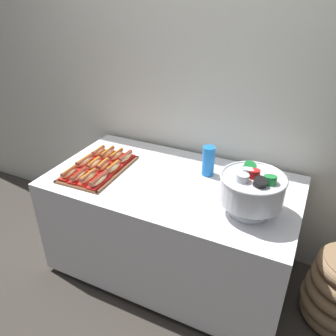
% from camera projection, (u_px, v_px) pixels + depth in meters
% --- Properties ---
extents(ground_plane, '(10.00, 10.00, 0.00)m').
position_uv_depth(ground_plane, '(172.00, 266.00, 2.51)').
color(ground_plane, '#38332D').
extents(back_wall, '(6.00, 0.10, 2.60)m').
position_uv_depth(back_wall, '(204.00, 76.00, 2.27)').
color(back_wall, beige).
rests_on(back_wall, ground_plane).
extents(buffet_table, '(1.60, 0.87, 0.75)m').
position_uv_depth(buffet_table, '(172.00, 224.00, 2.31)').
color(buffet_table, silver).
rests_on(buffet_table, ground_plane).
extents(serving_tray, '(0.35, 0.54, 0.01)m').
position_uv_depth(serving_tray, '(99.00, 169.00, 2.26)').
color(serving_tray, brown).
rests_on(serving_tray, buffet_table).
extents(hot_dog_0, '(0.06, 0.15, 0.06)m').
position_uv_depth(hot_dog_0, '(69.00, 173.00, 2.16)').
color(hot_dog_0, red).
rests_on(hot_dog_0, serving_tray).
extents(hot_dog_1, '(0.07, 0.17, 0.06)m').
position_uv_depth(hot_dog_1, '(79.00, 176.00, 2.13)').
color(hot_dog_1, '#B21414').
rests_on(hot_dog_1, serving_tray).
extents(hot_dog_2, '(0.06, 0.16, 0.06)m').
position_uv_depth(hot_dog_2, '(89.00, 177.00, 2.10)').
color(hot_dog_2, red).
rests_on(hot_dog_2, serving_tray).
extents(hot_dog_3, '(0.07, 0.18, 0.06)m').
position_uv_depth(hot_dog_3, '(99.00, 180.00, 2.08)').
color(hot_dog_3, red).
rests_on(hot_dog_3, serving_tray).
extents(hot_dog_4, '(0.07, 0.18, 0.06)m').
position_uv_depth(hot_dog_4, '(85.00, 162.00, 2.29)').
color(hot_dog_4, red).
rests_on(hot_dog_4, serving_tray).
extents(hot_dog_5, '(0.07, 0.16, 0.06)m').
position_uv_depth(hot_dog_5, '(94.00, 164.00, 2.26)').
color(hot_dog_5, red).
rests_on(hot_dog_5, serving_tray).
extents(hot_dog_6, '(0.08, 0.16, 0.06)m').
position_uv_depth(hot_dog_6, '(103.00, 166.00, 2.23)').
color(hot_dog_6, red).
rests_on(hot_dog_6, serving_tray).
extents(hot_dog_7, '(0.06, 0.16, 0.06)m').
position_uv_depth(hot_dog_7, '(113.00, 168.00, 2.21)').
color(hot_dog_7, red).
rests_on(hot_dog_7, serving_tray).
extents(hot_dog_8, '(0.06, 0.15, 0.06)m').
position_uv_depth(hot_dog_8, '(98.00, 152.00, 2.42)').
color(hot_dog_8, red).
rests_on(hot_dog_8, serving_tray).
extents(hot_dog_9, '(0.06, 0.17, 0.06)m').
position_uv_depth(hot_dog_9, '(107.00, 154.00, 2.39)').
color(hot_dog_9, red).
rests_on(hot_dog_9, serving_tray).
extents(hot_dog_10, '(0.06, 0.16, 0.06)m').
position_uv_depth(hot_dog_10, '(116.00, 156.00, 2.37)').
color(hot_dog_10, red).
rests_on(hot_dog_10, serving_tray).
extents(hot_dog_11, '(0.06, 0.17, 0.06)m').
position_uv_depth(hot_dog_11, '(125.00, 158.00, 2.34)').
color(hot_dog_11, red).
rests_on(hot_dog_11, serving_tray).
extents(punch_bowl, '(0.35, 0.35, 0.28)m').
position_uv_depth(punch_bowl, '(252.00, 188.00, 1.76)').
color(punch_bowl, silver).
rests_on(punch_bowl, buffet_table).
extents(cup_stack, '(0.08, 0.08, 0.20)m').
position_uv_depth(cup_stack, '(208.00, 161.00, 2.16)').
color(cup_stack, blue).
rests_on(cup_stack, buffet_table).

